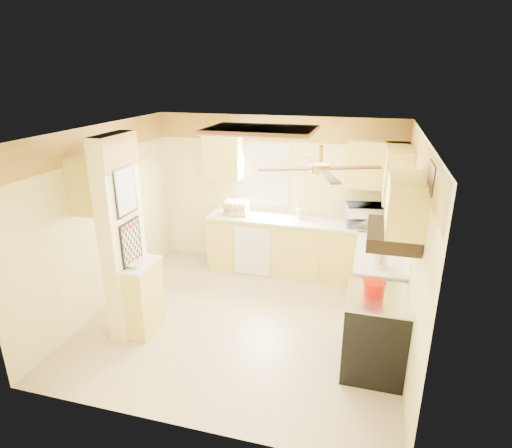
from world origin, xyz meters
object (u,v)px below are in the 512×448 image
(dutch_oven, at_px, (374,288))
(kettle, at_px, (382,259))
(microwave, at_px, (366,215))
(bowl, at_px, (135,265))
(stove, at_px, (375,333))

(dutch_oven, height_order, kettle, kettle)
(microwave, bearing_deg, kettle, 89.00)
(microwave, distance_m, dutch_oven, 2.13)
(bowl, relative_size, dutch_oven, 0.78)
(microwave, distance_m, bowl, 3.43)
(stove, distance_m, microwave, 2.23)
(stove, bearing_deg, kettle, 88.27)
(stove, relative_size, dutch_oven, 3.82)
(kettle, bearing_deg, bowl, -165.10)
(kettle, bearing_deg, dutch_oven, -96.48)
(stove, xyz_separation_m, bowl, (-2.83, -0.09, 0.50))
(stove, distance_m, kettle, 0.89)
(microwave, height_order, bowl, microwave)
(stove, bearing_deg, bowl, -178.12)
(stove, height_order, bowl, bowl)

